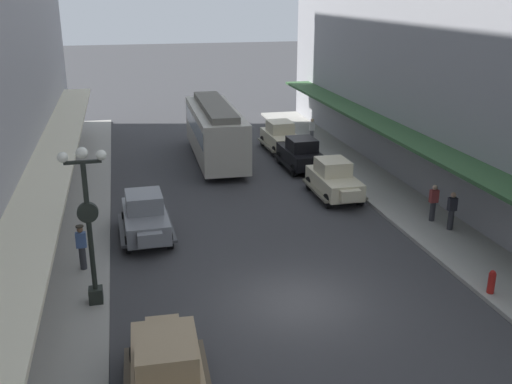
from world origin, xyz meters
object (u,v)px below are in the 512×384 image
pedestrian_4 (82,247)px  parked_car_3 (300,153)px  parked_car_2 (167,368)px  lamp_post_with_clock (88,220)px  streetcar (215,129)px  fire_hydrant (492,282)px  parked_car_1 (281,136)px  pedestrian_2 (312,131)px  pedestrian_1 (452,211)px  pedestrian_3 (433,202)px  parked_car_4 (145,216)px  parked_car_0 (334,179)px

pedestrian_4 → parked_car_3: bearing=43.0°
parked_car_2 → lamp_post_with_clock: bearing=109.7°
streetcar → fire_hydrant: 19.48m
parked_car_1 → lamp_post_with_clock: bearing=-122.2°
parked_car_3 → pedestrian_2: 5.50m
parked_car_3 → lamp_post_with_clock: 17.36m
pedestrian_1 → fire_hydrant: bearing=-106.9°
parked_car_2 → fire_hydrant: 11.27m
fire_hydrant → pedestrian_3: (1.35, 6.31, 0.43)m
parked_car_4 → fire_hydrant: (10.88, -7.68, -0.38)m
parked_car_1 → fire_hydrant: (1.78, -19.78, -0.38)m
parked_car_3 → parked_car_1: bearing=90.1°
pedestrian_2 → pedestrian_3: bearing=-86.8°
parked_car_2 → pedestrian_3: size_ratio=2.62×
parked_car_4 → streetcar: 11.76m
parked_car_0 → pedestrian_1: bearing=-59.4°
parked_car_0 → pedestrian_3: (2.95, -4.33, 0.05)m
parked_car_2 → parked_car_4: 10.51m
parked_car_0 → parked_car_3: bearing=92.0°
pedestrian_1 → pedestrian_2: bearing=93.9°
streetcar → lamp_post_with_clock: lamp_post_with_clock is taller
parked_car_0 → pedestrian_1: 6.28m
lamp_post_with_clock → fire_hydrant: (12.75, -2.33, -2.42)m
parked_car_4 → pedestrian_4: bearing=-130.6°
streetcar → fire_hydrant: size_ratio=11.77×
pedestrian_3 → pedestrian_4: size_ratio=0.98×
pedestrian_1 → pedestrian_3: (-0.24, 1.08, 0.00)m
streetcar → pedestrian_4: streetcar is taller
fire_hydrant → pedestrian_3: 6.47m
parked_car_2 → streetcar: bearing=77.5°
parked_car_4 → pedestrian_2: parked_car_4 is taller
streetcar → pedestrian_3: size_ratio=5.88×
lamp_post_with_clock → fire_hydrant: bearing=-10.4°
parked_car_4 → lamp_post_with_clock: lamp_post_with_clock is taller
parked_car_1 → pedestrian_2: (2.33, 0.83, 0.05)m
fire_hydrant → parked_car_2: bearing=-165.4°
parked_car_2 → fire_hydrant: size_ratio=5.24×
parked_car_0 → parked_car_4: (-9.28, -2.97, 0.00)m
parked_car_3 → pedestrian_2: (2.32, 4.98, 0.05)m
lamp_post_with_clock → pedestrian_4: lamp_post_with_clock is taller
parked_car_1 → parked_car_4: 15.14m
parked_car_2 → lamp_post_with_clock: size_ratio=0.83×
parked_car_1 → streetcar: size_ratio=0.45×
parked_car_0 → parked_car_2: 16.38m
pedestrian_2 → pedestrian_3: size_ratio=1.00×
parked_car_3 → pedestrian_1: 10.92m
parked_car_0 → pedestrian_4: size_ratio=2.55×
parked_car_0 → streetcar: 9.08m
streetcar → pedestrian_2: 7.15m
parked_car_0 → pedestrian_1: (3.19, -5.41, 0.05)m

